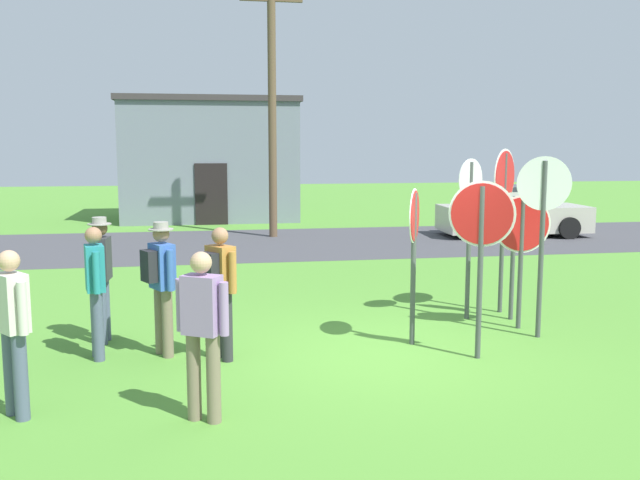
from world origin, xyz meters
TOP-DOWN VIEW (x-y plane):
  - ground_plane at (0.00, 0.00)m, footprint 80.00×80.00m
  - street_asphalt at (0.00, 10.49)m, footprint 60.00×6.40m
  - building_background at (-1.91, 17.58)m, footprint 6.35×4.58m
  - utility_pole at (-0.16, 11.90)m, footprint 1.80×0.24m
  - parked_car_on_street at (6.91, 10.88)m, footprint 4.39×2.19m
  - stop_sign_far_back at (1.80, 1.54)m, footprint 0.53×0.38m
  - stop_sign_nearest at (2.50, 1.87)m, footprint 0.64×0.64m
  - stop_sign_leaning_left at (1.17, -0.40)m, footprint 0.73×0.41m
  - stop_sign_rear_right at (2.48, 1.42)m, footprint 0.69×0.38m
  - stop_sign_center_cluster at (2.40, 0.39)m, footprint 0.73×0.20m
  - stop_sign_tallest at (0.54, 0.35)m, footprint 0.34×0.66m
  - stop_sign_rear_left at (2.34, 0.88)m, footprint 0.84×0.13m
  - person_holding_notes at (-2.28, -1.86)m, footprint 0.50×0.37m
  - person_in_blue at (-3.63, 1.17)m, footprint 0.32×0.57m
  - person_near_signs at (-2.06, 0.10)m, footprint 0.46×0.49m
  - person_in_teal at (-2.80, 0.41)m, footprint 0.45×0.51m
  - person_in_dark_shirt at (-3.60, 0.42)m, footprint 0.29×0.56m
  - person_with_sunhat at (-4.12, -1.44)m, footprint 0.39×0.47m

SIDE VIEW (x-z plane):
  - ground_plane at x=0.00m, z-range 0.00..0.00m
  - street_asphalt at x=0.00m, z-range 0.00..0.01m
  - parked_car_on_street at x=6.91m, z-range -0.07..1.44m
  - person_holding_notes at x=-2.28m, z-range 0.11..1.80m
  - person_in_dark_shirt at x=-3.60m, z-range 0.11..1.80m
  - person_with_sunhat at x=-4.12m, z-range 0.11..1.80m
  - person_near_signs at x=-2.06m, z-range 0.14..1.83m
  - person_in_blue at x=-3.63m, z-range 0.12..1.85m
  - person_in_teal at x=-2.80m, z-range 0.14..1.88m
  - stop_sign_rear_left at x=2.34m, z-range 0.36..2.34m
  - stop_sign_rear_right at x=2.48m, z-range 0.36..2.35m
  - stop_sign_tallest at x=0.54m, z-range 0.38..2.51m
  - stop_sign_leaning_left at x=1.17m, z-range 0.43..2.69m
  - stop_sign_far_back at x=1.80m, z-range 0.41..2.91m
  - stop_sign_center_cluster at x=2.40m, z-range 0.47..3.02m
  - stop_sign_nearest at x=2.50m, z-range 0.52..3.17m
  - building_background at x=-1.91m, z-range 0.01..4.41m
  - utility_pole at x=-0.16m, z-range 0.18..7.61m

